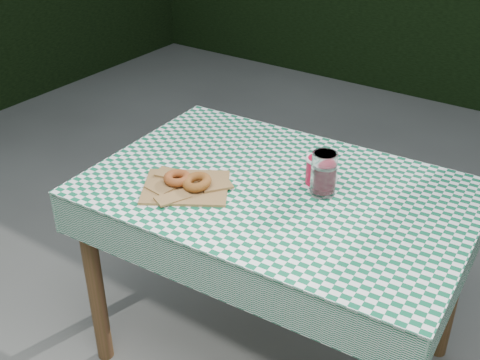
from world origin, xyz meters
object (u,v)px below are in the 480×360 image
object	(u,v)px
paper_bag	(186,186)
drinking_glass	(324,174)
table	(275,278)
coffee_mug	(318,170)

from	to	relation	value
paper_bag	drinking_glass	bearing A→B (deg)	30.09
table	paper_bag	world-z (taller)	paper_bag
drinking_glass	coffee_mug	bearing A→B (deg)	129.61
paper_bag	drinking_glass	size ratio (longest dim) A/B	1.87
coffee_mug	drinking_glass	distance (m)	0.08
table	paper_bag	bearing A→B (deg)	-147.05
paper_bag	table	bearing A→B (deg)	35.84
paper_bag	drinking_glass	xyz separation A→B (m)	(0.38, 0.22, 0.07)
drinking_glass	paper_bag	bearing A→B (deg)	-149.91
table	coffee_mug	distance (m)	0.45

